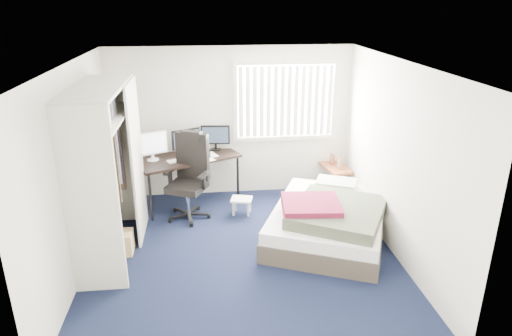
{
  "coord_description": "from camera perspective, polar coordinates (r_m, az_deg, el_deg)",
  "views": [
    {
      "loc": [
        -0.42,
        -5.28,
        3.21
      ],
      "look_at": [
        0.22,
        0.4,
        1.06
      ],
      "focal_mm": 32.0,
      "sensor_mm": 36.0,
      "label": 1
    }
  ],
  "objects": [
    {
      "name": "office_chair",
      "position": [
        7.07,
        -8.29,
        -2.12
      ],
      "size": [
        0.83,
        0.83,
        1.33
      ],
      "color": "black",
      "rests_on": "ground"
    },
    {
      "name": "window_assembly",
      "position": [
        7.61,
        3.71,
        8.32
      ],
      "size": [
        1.72,
        0.09,
        1.32
      ],
      "color": "white",
      "rests_on": "ground"
    },
    {
      "name": "bed",
      "position": [
        6.53,
        9.1,
        -6.36
      ],
      "size": [
        2.19,
        2.45,
        0.66
      ],
      "color": "#40372E",
      "rests_on": "ground"
    },
    {
      "name": "pine_box",
      "position": [
        6.41,
        -16.89,
        -8.95
      ],
      "size": [
        0.4,
        0.3,
        0.29
      ],
      "primitive_type": "cube",
      "rotation": [
        0.0,
        0.0,
        0.01
      ],
      "color": "tan",
      "rests_on": "ground"
    },
    {
      "name": "room_shell",
      "position": [
        5.56,
        -1.82,
        2.76
      ],
      "size": [
        4.2,
        4.2,
        4.2
      ],
      "color": "silver",
      "rests_on": "ground"
    },
    {
      "name": "desk",
      "position": [
        7.44,
        -8.69,
        1.61
      ],
      "size": [
        1.8,
        1.38,
        1.26
      ],
      "color": "black",
      "rests_on": "ground"
    },
    {
      "name": "nightstand",
      "position": [
        7.95,
        9.8,
        -0.16
      ],
      "size": [
        0.48,
        0.78,
        0.68
      ],
      "color": "brown",
      "rests_on": "ground"
    },
    {
      "name": "closet",
      "position": [
        5.98,
        -18.19,
        1.41
      ],
      "size": [
        0.64,
        1.84,
        2.22
      ],
      "color": "beige",
      "rests_on": "ground"
    },
    {
      "name": "footstool",
      "position": [
        7.17,
        -1.81,
        -4.26
      ],
      "size": [
        0.37,
        0.32,
        0.26
      ],
      "color": "white",
      "rests_on": "ground"
    },
    {
      "name": "ground",
      "position": [
        6.2,
        -1.67,
        -10.65
      ],
      "size": [
        4.2,
        4.2,
        0.0
      ],
      "primitive_type": "plane",
      "color": "black",
      "rests_on": "ground"
    }
  ]
}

